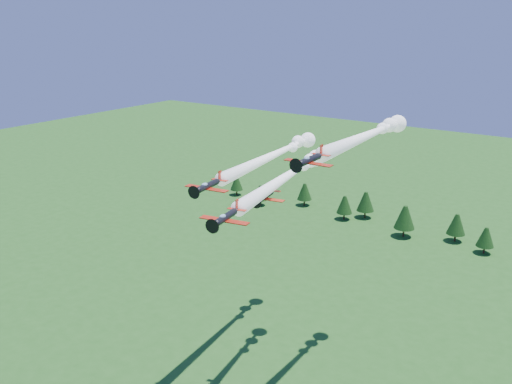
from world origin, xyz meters
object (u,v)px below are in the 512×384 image
Objects in this scene: plane_lead at (289,175)px; plane_slot at (265,196)px; plane_left at (276,154)px; plane_right at (371,134)px.

plane_lead reaches higher than plane_slot.
plane_slot is (10.91, -20.72, -2.46)m from plane_left.
plane_lead is at bearing -54.32° from plane_left.
plane_left reaches higher than plane_lead.
plane_slot is (0.81, -9.65, -1.78)m from plane_lead.
plane_right is 24.68m from plane_slot.
plane_right reaches higher than plane_left.
plane_lead is at bearing 84.41° from plane_slot.
plane_lead is 0.95× the size of plane_left.
plane_right is at bearing 28.18° from plane_lead.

